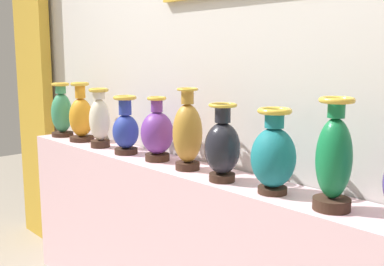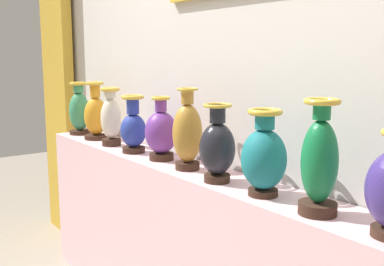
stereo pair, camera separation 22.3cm
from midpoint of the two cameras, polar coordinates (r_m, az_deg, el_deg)
The scene contains 12 objects.
display_shelf at distance 2.42m, azimuth 2.73°, elevation -15.42°, with size 2.86×0.30×0.94m, color beige.
back_wall at distance 2.33m, azimuth 6.97°, elevation 10.64°, with size 4.65×0.14×3.06m.
curtain_gold at distance 3.95m, azimuth -14.74°, elevation 6.95°, with size 0.47×0.08×2.68m, color gold.
vase_jade at distance 3.32m, azimuth -11.94°, elevation 2.68°, with size 0.15×0.15×0.37m.
vase_amber at distance 3.10m, azimuth -9.83°, elevation 2.15°, with size 0.16×0.16×0.38m.
vase_ivory at distance 2.85m, azimuth -7.83°, elevation 1.83°, with size 0.12×0.12×0.36m.
vase_cobalt at distance 2.63m, azimuth -4.90°, elevation 0.60°, with size 0.15×0.15×0.33m.
vase_violet at distance 2.43m, azimuth -1.23°, elevation 0.03°, with size 0.17×0.17×0.34m.
vase_ochre at distance 2.22m, azimuth 2.29°, elevation -0.08°, with size 0.15×0.15×0.40m.
vase_onyx at distance 2.01m, azimuth 6.32°, elevation -1.82°, with size 0.16×0.16×0.35m.
vase_teal at distance 1.84m, azimuth 12.34°, elevation -2.93°, with size 0.18×0.18×0.35m.
vase_emerald at distance 1.67m, azimuth 19.23°, elevation -3.52°, with size 0.14×0.14×0.41m.
Camera 2 is at (1.76, -1.32, 1.49)m, focal length 43.09 mm.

